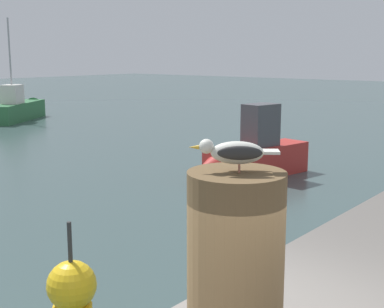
{
  "coord_description": "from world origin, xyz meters",
  "views": [
    {
      "loc": [
        -1.85,
        -1.86,
        3.14
      ],
      "look_at": [
        0.04,
        -0.34,
        2.68
      ],
      "focal_mm": 50.41,
      "sensor_mm": 36.0,
      "label": 1
    }
  ],
  "objects_px": {
    "mooring_post": "(235,270)",
    "boat_red": "(252,156)",
    "channel_buoy": "(72,295)",
    "seagull": "(236,152)",
    "boat_green": "(20,108)"
  },
  "relations": [
    {
      "from": "mooring_post",
      "to": "boat_red",
      "type": "bearing_deg",
      "value": 32.14
    },
    {
      "from": "channel_buoy",
      "to": "mooring_post",
      "type": "bearing_deg",
      "value": -116.46
    },
    {
      "from": "mooring_post",
      "to": "channel_buoy",
      "type": "relative_size",
      "value": 0.68
    },
    {
      "from": "seagull",
      "to": "boat_red",
      "type": "xyz_separation_m",
      "value": [
        9.49,
        5.95,
        -2.14
      ]
    },
    {
      "from": "mooring_post",
      "to": "seagull",
      "type": "height_order",
      "value": "seagull"
    },
    {
      "from": "boat_green",
      "to": "seagull",
      "type": "bearing_deg",
      "value": -121.32
    },
    {
      "from": "seagull",
      "to": "boat_red",
      "type": "distance_m",
      "value": 11.4
    },
    {
      "from": "boat_green",
      "to": "channel_buoy",
      "type": "bearing_deg",
      "value": -122.15
    },
    {
      "from": "seagull",
      "to": "boat_red",
      "type": "height_order",
      "value": "seagull"
    },
    {
      "from": "mooring_post",
      "to": "seagull",
      "type": "distance_m",
      "value": 0.54
    },
    {
      "from": "seagull",
      "to": "channel_buoy",
      "type": "bearing_deg",
      "value": 63.44
    },
    {
      "from": "seagull",
      "to": "channel_buoy",
      "type": "relative_size",
      "value": 0.26
    },
    {
      "from": "mooring_post",
      "to": "channel_buoy",
      "type": "distance_m",
      "value": 4.08
    },
    {
      "from": "mooring_post",
      "to": "seagull",
      "type": "bearing_deg",
      "value": 127.66
    },
    {
      "from": "mooring_post",
      "to": "boat_red",
      "type": "height_order",
      "value": "mooring_post"
    }
  ]
}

